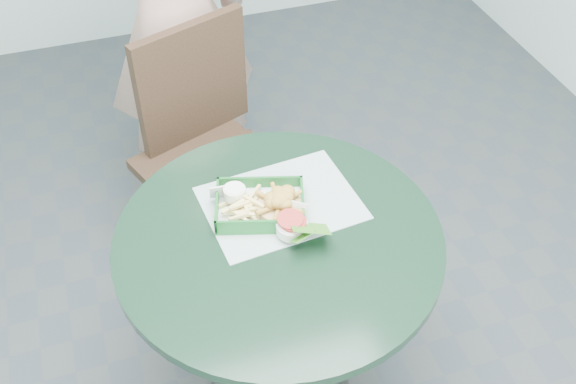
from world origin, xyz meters
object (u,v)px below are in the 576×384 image
object	(u,v)px
dining_chair	(204,137)
food_basket	(260,213)
crab_sandwich	(280,203)
diner_person	(172,1)
sauce_ramekin	(233,203)
cafe_table	(279,281)

from	to	relation	value
dining_chair	food_basket	distance (m)	0.70
crab_sandwich	diner_person	bearing A→B (deg)	95.13
diner_person	sauce_ramekin	distance (m)	0.96
dining_chair	food_basket	size ratio (longest dim) A/B	3.88
dining_chair	sauce_ramekin	size ratio (longest dim) A/B	15.16
diner_person	food_basket	distance (m)	0.99
cafe_table	diner_person	distance (m)	1.13
crab_sandwich	sauce_ramekin	distance (m)	0.13
cafe_table	sauce_ramekin	size ratio (longest dim) A/B	14.38
sauce_ramekin	diner_person	bearing A→B (deg)	87.96
cafe_table	dining_chair	world-z (taller)	dining_chair
cafe_table	crab_sandwich	size ratio (longest dim) A/B	7.03
food_basket	crab_sandwich	distance (m)	0.07
cafe_table	sauce_ramekin	world-z (taller)	sauce_ramekin
cafe_table	sauce_ramekin	distance (m)	0.27
cafe_table	crab_sandwich	bearing A→B (deg)	69.09
cafe_table	diner_person	xyz separation A→B (m)	(-0.06, 1.08, 0.33)
food_basket	diner_person	bearing A→B (deg)	92.03
cafe_table	dining_chair	bearing A→B (deg)	93.71
dining_chair	diner_person	xyz separation A→B (m)	(-0.01, 0.32, 0.38)
dining_chair	sauce_ramekin	xyz separation A→B (m)	(-0.04, -0.63, 0.27)
dining_chair	sauce_ramekin	bearing A→B (deg)	-115.07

